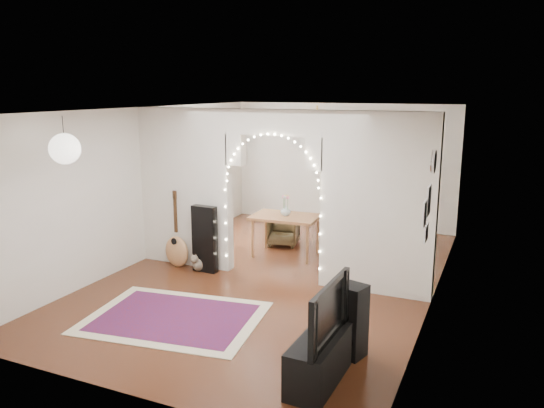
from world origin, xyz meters
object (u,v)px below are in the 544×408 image
at_px(dining_chair_left, 283,231).
at_px(bookcase, 358,196).
at_px(acoustic_guitar, 176,239).
at_px(dining_table, 286,220).
at_px(dining_chair_right, 371,237).
at_px(media_console, 319,361).
at_px(floor_speaker, 350,321).

bearing_deg(dining_chair_left, bookcase, 48.53).
height_order(acoustic_guitar, dining_table, acoustic_guitar).
relative_size(acoustic_guitar, dining_chair_left, 1.87).
distance_m(bookcase, dining_chair_right, 1.55).
height_order(media_console, dining_table, dining_table).
xyz_separation_m(floor_speaker, dining_chair_right, (-0.76, 4.24, -0.21)).
height_order(floor_speaker, dining_chair_left, floor_speaker).
height_order(floor_speaker, dining_chair_right, floor_speaker).
bearing_deg(acoustic_guitar, floor_speaker, -14.23).
bearing_deg(dining_table, acoustic_guitar, -140.06).
bearing_deg(media_console, bookcase, 102.95).
distance_m(bookcase, dining_table, 2.52).
height_order(acoustic_guitar, dining_chair_right, acoustic_guitar).
bearing_deg(floor_speaker, bookcase, 119.61).
relative_size(acoustic_guitar, dining_chair_right, 2.36).
bearing_deg(dining_chair_right, acoustic_guitar, -151.82).
xyz_separation_m(bookcase, dining_chair_right, (0.62, -1.33, -0.50)).
xyz_separation_m(dining_table, dining_chair_left, (-0.31, 0.63, -0.41)).
relative_size(floor_speaker, dining_table, 0.69).
distance_m(bookcase, dining_chair_left, 2.10).
distance_m(acoustic_guitar, dining_chair_right, 3.71).
relative_size(media_console, dining_chair_left, 1.65).
xyz_separation_m(media_console, dining_chair_left, (-2.27, 4.48, 0.03)).
bearing_deg(media_console, dining_table, 118.70).
relative_size(floor_speaker, bookcase, 0.59).
height_order(media_console, dining_chair_right, media_console).
height_order(floor_speaker, media_console, floor_speaker).
distance_m(floor_speaker, bookcase, 5.75).
height_order(dining_table, dining_chair_left, dining_table).
height_order(acoustic_guitar, bookcase, bookcase).
distance_m(floor_speaker, dining_table, 3.80).
bearing_deg(dining_chair_right, dining_chair_left, -177.37).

